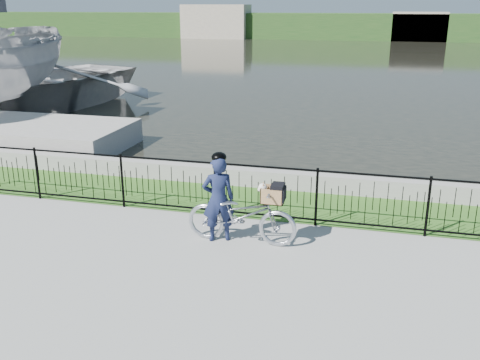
# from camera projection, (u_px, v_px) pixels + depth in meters

# --- Properties ---
(ground) EXTENTS (120.00, 120.00, 0.00)m
(ground) POSITION_uv_depth(u_px,v_px,m) (245.00, 256.00, 9.01)
(ground) COLOR gray
(ground) RESTS_ON ground
(grass_strip) EXTENTS (60.00, 2.00, 0.01)m
(grass_strip) POSITION_uv_depth(u_px,v_px,m) (274.00, 203.00, 11.40)
(grass_strip) COLOR #325F1D
(grass_strip) RESTS_ON ground
(water) EXTENTS (120.00, 120.00, 0.00)m
(water) POSITION_uv_depth(u_px,v_px,m) (352.00, 62.00, 39.37)
(water) COLOR black
(water) RESTS_ON ground
(quay_wall) EXTENTS (60.00, 0.30, 0.40)m
(quay_wall) POSITION_uv_depth(u_px,v_px,m) (282.00, 180.00, 12.26)
(quay_wall) COLOR gray
(quay_wall) RESTS_ON ground
(fence) EXTENTS (14.00, 0.06, 1.15)m
(fence) POSITION_uv_depth(u_px,v_px,m) (265.00, 193.00, 10.30)
(fence) COLOR black
(fence) RESTS_ON ground
(far_treeline) EXTENTS (120.00, 6.00, 3.00)m
(far_treeline) POSITION_uv_depth(u_px,v_px,m) (365.00, 26.00, 63.73)
(far_treeline) COLOR #27481B
(far_treeline) RESTS_ON ground
(far_building_left) EXTENTS (8.00, 4.00, 4.00)m
(far_building_left) POSITION_uv_depth(u_px,v_px,m) (216.00, 21.00, 65.99)
(far_building_left) COLOR #9E947F
(far_building_left) RESTS_ON ground
(far_building_right) EXTENTS (6.00, 3.00, 3.20)m
(far_building_right) POSITION_uv_depth(u_px,v_px,m) (419.00, 27.00, 60.91)
(far_building_right) COLOR #9E947F
(far_building_right) RESTS_ON ground
(bicycle_rig) EXTENTS (1.97, 0.69, 1.16)m
(bicycle_rig) POSITION_uv_depth(u_px,v_px,m) (242.00, 214.00, 9.38)
(bicycle_rig) COLOR #ACB0B8
(bicycle_rig) RESTS_ON ground
(cyclist) EXTENTS (0.67, 0.56, 1.62)m
(cyclist) POSITION_uv_depth(u_px,v_px,m) (218.00, 198.00, 9.38)
(cyclist) COLOR #151C3B
(cyclist) RESTS_ON ground
(boat_far) EXTENTS (9.59, 11.63, 2.09)m
(boat_far) POSITION_uv_depth(u_px,v_px,m) (23.00, 84.00, 20.99)
(boat_far) COLOR #A9A9A9
(boat_far) RESTS_ON water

